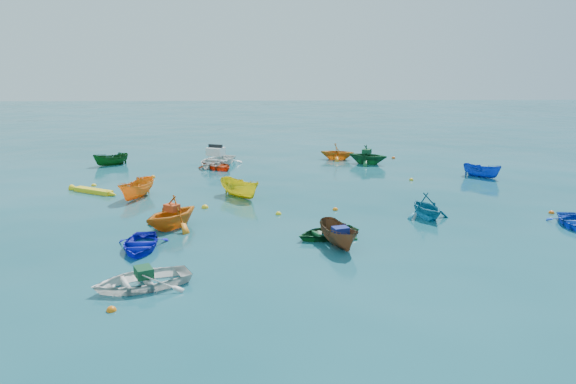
{
  "coord_description": "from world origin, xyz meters",
  "views": [
    {
      "loc": [
        -1.19,
        -26.85,
        8.12
      ],
      "look_at": [
        0.0,
        5.0,
        0.4
      ],
      "focal_mm": 35.0,
      "sensor_mm": 36.0,
      "label": 1
    }
  ],
  "objects_px": {
    "dinghy_white_near": "(142,287)",
    "motorboat_white": "(216,165)",
    "kayak_yellow": "(94,193)",
    "dinghy_blue_sw": "(140,249)"
  },
  "relations": [
    {
      "from": "dinghy_blue_sw",
      "to": "motorboat_white",
      "type": "height_order",
      "value": "motorboat_white"
    },
    {
      "from": "kayak_yellow",
      "to": "motorboat_white",
      "type": "distance_m",
      "value": 11.03
    },
    {
      "from": "kayak_yellow",
      "to": "motorboat_white",
      "type": "height_order",
      "value": "motorboat_white"
    },
    {
      "from": "kayak_yellow",
      "to": "dinghy_blue_sw",
      "type": "bearing_deg",
      "value": -123.82
    },
    {
      "from": "kayak_yellow",
      "to": "motorboat_white",
      "type": "relative_size",
      "value": 0.8
    },
    {
      "from": "dinghy_white_near",
      "to": "motorboat_white",
      "type": "height_order",
      "value": "motorboat_white"
    },
    {
      "from": "dinghy_blue_sw",
      "to": "dinghy_white_near",
      "type": "height_order",
      "value": "dinghy_white_near"
    },
    {
      "from": "motorboat_white",
      "to": "dinghy_blue_sw",
      "type": "bearing_deg",
      "value": -72.31
    },
    {
      "from": "dinghy_white_near",
      "to": "motorboat_white",
      "type": "bearing_deg",
      "value": 152.76
    },
    {
      "from": "dinghy_blue_sw",
      "to": "dinghy_white_near",
      "type": "bearing_deg",
      "value": -80.56
    }
  ]
}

